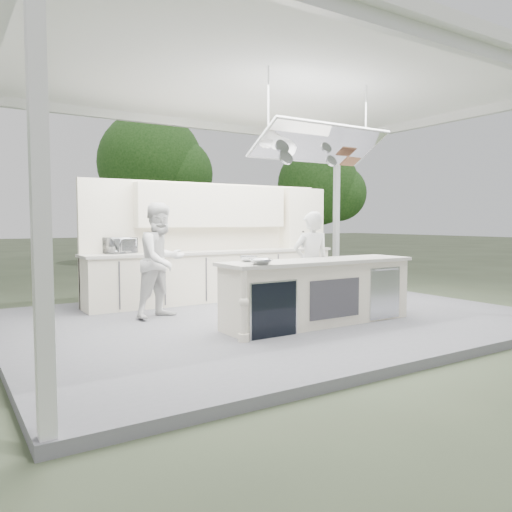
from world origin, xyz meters
TOP-DOWN VIEW (x-y plane):
  - ground at (0.00, 0.00)m, footprint 90.00×90.00m
  - stage_deck at (0.00, 0.00)m, footprint 8.00×6.00m
  - tent at (0.00, -0.01)m, footprint 8.20×6.20m
  - demo_island at (0.18, -0.91)m, footprint 3.10×0.79m
  - back_counter at (0.00, 1.90)m, footprint 5.08×0.72m
  - back_wall_unit at (0.44, 2.11)m, footprint 5.05×0.48m
  - tree_cluster at (-0.16, 9.77)m, footprint 19.55×9.40m
  - head_chef at (0.48, -0.37)m, footprint 0.68×0.52m
  - sous_chef at (-1.56, 0.80)m, footprint 1.06×0.94m
  - toaster_oven at (-1.82, 2.08)m, footprint 0.59×0.49m
  - bowl_large at (-0.98, -1.15)m, footprint 0.38×0.38m
  - bowl_small at (-0.86, -0.65)m, footprint 0.31×0.31m

SIDE VIEW (x-z plane):
  - ground at x=0.00m, z-range 0.00..0.00m
  - stage_deck at x=0.00m, z-range 0.00..0.12m
  - demo_island at x=0.18m, z-range 0.12..1.07m
  - back_counter at x=0.00m, z-range 0.12..1.07m
  - head_chef at x=0.48m, z-range 0.12..1.78m
  - sous_chef at x=-1.56m, z-range 0.12..1.92m
  - bowl_large at x=-0.98m, z-range 1.07..1.14m
  - bowl_small at x=-0.86m, z-range 1.07..1.15m
  - toaster_oven at x=-1.82m, z-range 1.07..1.35m
  - back_wall_unit at x=0.44m, z-range 0.45..2.70m
  - tree_cluster at x=-0.16m, z-range 0.36..6.21m
  - tent at x=0.00m, z-range 1.78..5.64m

